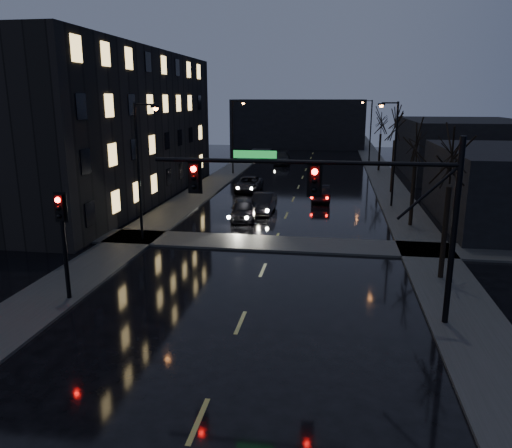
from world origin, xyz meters
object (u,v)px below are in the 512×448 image
at_px(oncoming_car_a, 244,209).
at_px(lead_car, 320,193).
at_px(oncoming_car_c, 249,184).
at_px(oncoming_car_b, 263,203).
at_px(oncoming_car_d, 282,158).

xyz_separation_m(oncoming_car_a, lead_car, (5.09, 7.26, -0.02)).
distance_m(oncoming_car_c, lead_car, 7.46).
height_order(oncoming_car_b, oncoming_car_d, oncoming_car_d).
xyz_separation_m(oncoming_car_c, lead_car, (6.57, -3.54, 0.04)).
bearing_deg(oncoming_car_c, oncoming_car_a, -82.93).
relative_size(oncoming_car_b, lead_car, 1.01).
distance_m(oncoming_car_b, oncoming_car_c, 8.84).
bearing_deg(oncoming_car_b, oncoming_car_d, 95.32).
xyz_separation_m(oncoming_car_c, oncoming_car_d, (0.95, 19.53, 0.11)).
height_order(oncoming_car_a, oncoming_car_c, oncoming_car_a).
bearing_deg(lead_car, oncoming_car_a, 51.67).
bearing_deg(lead_car, oncoming_car_d, -79.60).
distance_m(oncoming_car_a, oncoming_car_c, 10.91).
height_order(oncoming_car_c, oncoming_car_d, oncoming_car_d).
height_order(oncoming_car_a, lead_car, oncoming_car_a).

